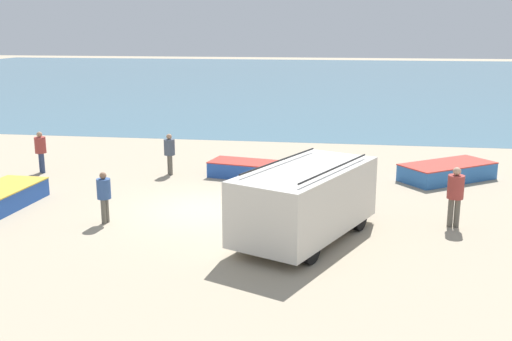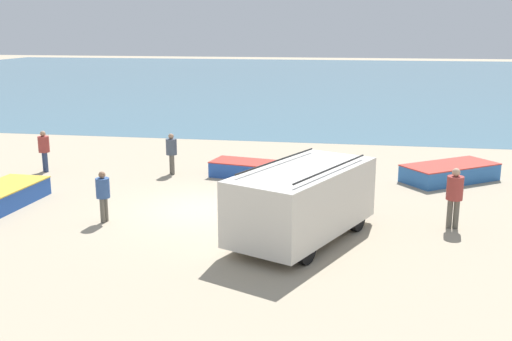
% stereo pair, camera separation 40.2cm
% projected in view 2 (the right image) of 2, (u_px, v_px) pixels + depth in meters
% --- Properties ---
extents(ground_plane, '(200.00, 200.00, 0.00)m').
position_uv_depth(ground_plane, '(204.00, 209.00, 19.63)').
color(ground_plane, tan).
extents(sea_water, '(120.00, 80.00, 0.01)m').
position_uv_depth(sea_water, '(318.00, 78.00, 69.44)').
color(sea_water, '#477084').
rests_on(sea_water, ground_plane).
extents(parked_van, '(3.99, 5.42, 2.18)m').
position_uv_depth(parked_van, '(303.00, 200.00, 16.58)').
color(parked_van, beige).
rests_on(parked_van, ground_plane).
extents(fishing_rowboat_1, '(4.29, 3.59, 0.67)m').
position_uv_depth(fishing_rowboat_1, '(453.00, 172.00, 23.17)').
color(fishing_rowboat_1, '#2D66AD').
rests_on(fishing_rowboat_1, ground_plane).
extents(fishing_rowboat_2, '(3.92, 1.96, 0.62)m').
position_uv_depth(fishing_rowboat_2, '(254.00, 170.00, 23.69)').
color(fishing_rowboat_2, '#234CA3').
rests_on(fishing_rowboat_2, ground_plane).
extents(fisherman_0, '(0.42, 0.42, 1.59)m').
position_uv_depth(fisherman_0, '(103.00, 192.00, 18.09)').
color(fisherman_0, '#5B564C').
rests_on(fisherman_0, ground_plane).
extents(fisherman_1, '(0.48, 0.48, 1.82)m').
position_uv_depth(fisherman_1, '(455.00, 193.00, 17.49)').
color(fisherman_1, '#5B564C').
rests_on(fisherman_1, ground_plane).
extents(fisherman_2, '(0.44, 0.44, 1.66)m').
position_uv_depth(fisherman_2, '(171.00, 150.00, 24.03)').
color(fisherman_2, '#5B564C').
rests_on(fisherman_2, ground_plane).
extents(fisherman_3, '(0.45, 0.45, 1.70)m').
position_uv_depth(fisherman_3, '(44.00, 147.00, 24.43)').
color(fisherman_3, navy).
rests_on(fisherman_3, ground_plane).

